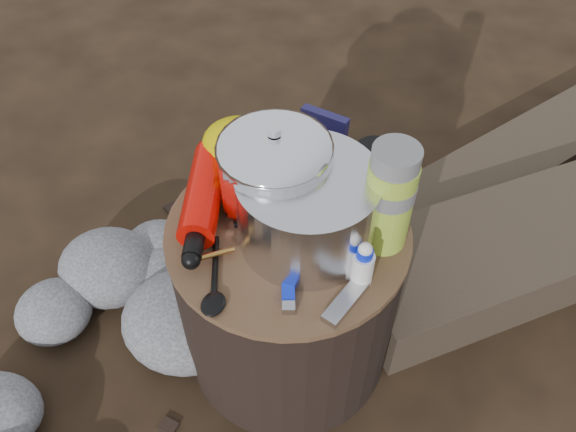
% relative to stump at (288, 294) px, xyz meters
% --- Properties ---
extents(ground, '(60.00, 60.00, 0.00)m').
position_rel_stump_xyz_m(ground, '(0.00, 0.00, -0.22)').
color(ground, black).
rests_on(ground, ground).
extents(stump, '(0.48, 0.48, 0.44)m').
position_rel_stump_xyz_m(stump, '(0.00, 0.00, 0.00)').
color(stump, black).
rests_on(stump, ground).
extents(rock_ring, '(0.42, 0.91, 0.18)m').
position_rel_stump_xyz_m(rock_ring, '(-0.39, -0.24, -0.13)').
color(rock_ring, slate).
rests_on(rock_ring, ground).
extents(log_small, '(0.96, 1.07, 0.10)m').
position_rel_stump_xyz_m(log_small, '(0.49, 0.71, -0.17)').
color(log_small, '#3A2F24').
rests_on(log_small, ground).
extents(foil_windscreen, '(0.26, 0.26, 0.16)m').
position_rel_stump_xyz_m(foil_windscreen, '(0.04, -0.01, 0.30)').
color(foil_windscreen, silver).
rests_on(foil_windscreen, stump).
extents(camping_pot, '(0.21, 0.21, 0.21)m').
position_rel_stump_xyz_m(camping_pot, '(-0.03, 0.03, 0.32)').
color(camping_pot, white).
rests_on(camping_pot, stump).
extents(fuel_bottle, '(0.13, 0.31, 0.07)m').
position_rel_stump_xyz_m(fuel_bottle, '(-0.18, 0.02, 0.26)').
color(fuel_bottle, red).
rests_on(fuel_bottle, stump).
extents(thermos, '(0.09, 0.09, 0.22)m').
position_rel_stump_xyz_m(thermos, '(0.18, 0.02, 0.33)').
color(thermos, '#9ABD33').
rests_on(thermos, stump).
extents(travel_mug, '(0.08, 0.08, 0.12)m').
position_rel_stump_xyz_m(travel_mug, '(0.14, 0.13, 0.28)').
color(travel_mug, black).
rests_on(travel_mug, stump).
extents(stuff_sack, '(0.17, 0.14, 0.11)m').
position_rel_stump_xyz_m(stuff_sack, '(-0.14, 0.15, 0.28)').
color(stuff_sack, '#C8B300').
rests_on(stuff_sack, stump).
extents(food_pouch, '(0.10, 0.05, 0.13)m').
position_rel_stump_xyz_m(food_pouch, '(0.02, 0.20, 0.28)').
color(food_pouch, '#1D1952').
rests_on(food_pouch, stump).
extents(lighter, '(0.05, 0.09, 0.02)m').
position_rel_stump_xyz_m(lighter, '(0.03, -0.14, 0.23)').
color(lighter, '#0B22D4').
rests_on(lighter, stump).
extents(multitool, '(0.07, 0.11, 0.02)m').
position_rel_stump_xyz_m(multitool, '(0.14, -0.14, 0.23)').
color(multitool, '#ADADB2').
rests_on(multitool, stump).
extents(spork, '(0.08, 0.17, 0.01)m').
position_rel_stump_xyz_m(spork, '(-0.11, -0.13, 0.23)').
color(spork, black).
rests_on(spork, stump).
extents(squeeze_bottle, '(0.04, 0.04, 0.09)m').
position_rel_stump_xyz_m(squeeze_bottle, '(0.16, -0.09, 0.27)').
color(squeeze_bottle, white).
rests_on(squeeze_bottle, stump).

